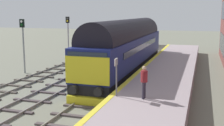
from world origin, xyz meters
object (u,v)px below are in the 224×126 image
object	(u,v)px
diesel_locomotive	(127,45)
platform_number_sign	(116,71)
signal_post_mid	(23,40)
signal_post_far	(68,33)
waiting_passenger	(144,79)

from	to	relation	value
diesel_locomotive	platform_number_sign	bearing A→B (deg)	-78.53
signal_post_mid	signal_post_far	distance (m)	8.69
signal_post_far	waiting_passenger	size ratio (longest dim) A/B	2.91
waiting_passenger	signal_post_mid	bearing A→B (deg)	61.07
platform_number_sign	waiting_passenger	distance (m)	1.46
signal_post_mid	waiting_passenger	bearing A→B (deg)	-32.19
platform_number_sign	signal_post_far	bearing A→B (deg)	123.16
waiting_passenger	diesel_locomotive	bearing A→B (deg)	22.47
signal_post_mid	platform_number_sign	bearing A→B (deg)	-35.57
signal_post_mid	signal_post_far	bearing A→B (deg)	90.00
signal_post_far	waiting_passenger	xyz separation A→B (m)	(12.09, -16.30, -0.96)
signal_post_mid	signal_post_far	size ratio (longest dim) A/B	0.98
signal_post_mid	diesel_locomotive	bearing A→B (deg)	14.44
diesel_locomotive	signal_post_far	bearing A→B (deg)	143.28
signal_post_mid	waiting_passenger	world-z (taller)	signal_post_mid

